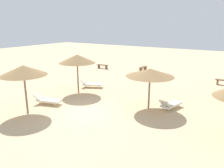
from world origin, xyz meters
The scene contains 10 objects.
ground_plane centered at (0.00, 0.00, 0.00)m, with size 80.00×80.00×0.00m, color #D1B284.
parasol_1 centered at (-3.30, 3.05, 2.77)m, with size 2.90×2.90×3.12m.
parasol_3 centered at (-3.15, -1.98, 2.73)m, with size 2.81×2.81×3.05m.
parasol_4 centered at (3.00, 2.79, 2.44)m, with size 3.09×3.09×2.70m.
lounger_1 centered at (-3.33, 4.79, 0.32)m, with size 1.97×1.42×0.72m.
lounger_3 centered at (-3.33, -0.23, 0.32)m, with size 2.00×1.18×0.70m.
lounger_4 centered at (4.24, 3.50, 0.32)m, with size 1.10×1.97×0.77m.
bench_0 centered at (-2.45, 13.79, 0.35)m, with size 0.46×1.51×0.49m.
bench_1 centered at (-7.34, 12.35, 0.35)m, with size 1.52×0.49×0.49m.
bench_2 centered at (6.52, 11.89, 0.35)m, with size 1.51×0.43×0.49m.
Camera 1 is at (8.34, -10.13, 5.45)m, focal length 35.52 mm.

